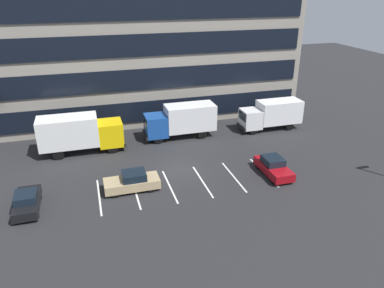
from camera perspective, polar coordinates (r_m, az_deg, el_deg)
The scene contains 9 objects.
ground_plane at distance 32.50m, azimuth -2.10°, elevation -4.04°, with size 120.00×120.00×0.00m, color #262628.
office_building at distance 46.56m, azimuth -8.20°, elevation 18.19°, with size 36.19×14.02×21.60m.
lot_markings at distance 30.35m, azimuth -0.88°, elevation -6.18°, with size 14.14×5.40×0.01m.
box_truck_yellow at distance 36.63m, azimuth -17.07°, elevation 1.75°, with size 7.92×2.62×3.67m.
box_truck_blue at distance 38.64m, azimuth -1.66°, elevation 3.80°, with size 7.52×2.49×3.49m.
box_truck_white at distance 41.83m, azimuth 12.26°, elevation 4.63°, with size 6.96×2.30×3.22m.
sedan_maroon at distance 32.24m, azimuth 12.51°, elevation -3.45°, with size 1.78×4.24×1.52m.
sedan_black at distance 29.33m, azimuth -24.25°, elevation -8.15°, with size 1.68×4.02×1.44m.
sedan_tan at distance 29.56m, azimuth -9.24°, elevation -5.78°, with size 4.34×1.82×1.55m.
Camera 1 is at (-7.06, -27.87, 15.17)m, focal length 34.37 mm.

